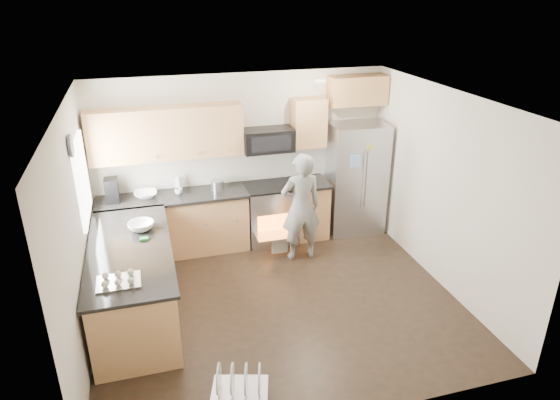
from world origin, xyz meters
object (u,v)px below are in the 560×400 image
object	(u,v)px
stove_range	(270,200)
person	(301,207)
dish_rack	(239,386)
refrigerator	(355,178)

from	to	relation	value
stove_range	person	distance (m)	0.74
person	dish_rack	bearing A→B (deg)	59.93
refrigerator	dish_rack	world-z (taller)	refrigerator
stove_range	dish_rack	distance (m)	3.37
stove_range	person	bearing A→B (deg)	-67.08
dish_rack	stove_range	bearing A→B (deg)	69.70
person	stove_range	bearing A→B (deg)	-66.73
refrigerator	person	world-z (taller)	refrigerator
refrigerator	person	bearing A→B (deg)	-145.58
stove_range	refrigerator	distance (m)	1.44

